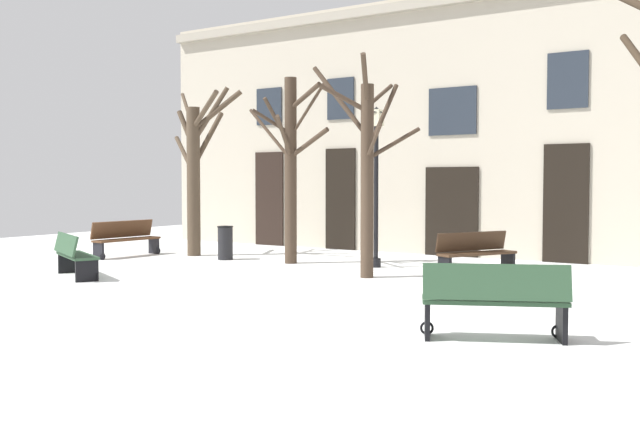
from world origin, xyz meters
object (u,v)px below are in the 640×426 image
bench_facing_shops (74,255)px  bench_back_to_back_left (126,238)px  streetlamp (376,169)px  bench_far_corner (475,252)px  litter_bin (225,243)px  tree_foreground (291,163)px  bench_back_to_back_right (494,301)px  tree_center (367,165)px  tree_right_of_center (196,167)px

bench_facing_shops → bench_back_to_back_left: bench_back_to_back_left is taller
streetlamp → bench_far_corner: 2.85m
litter_bin → bench_back_to_back_left: bearing=-163.4°
streetlamp → bench_facing_shops: streetlamp is taller
tree_foreground → bench_far_corner: size_ratio=2.43×
tree_foreground → bench_back_to_back_right: (6.55, -5.17, -1.83)m
litter_bin → bench_back_to_back_right: size_ratio=0.46×
tree_center → bench_back_to_back_left: bearing=178.7°
bench_far_corner → tree_foreground: bearing=124.7°
tree_right_of_center → bench_back_to_back_right: size_ratio=2.44×
bench_facing_shops → bench_back_to_back_left: (-2.16, 3.25, 0.03)m
tree_right_of_center → bench_far_corner: 7.54m
streetlamp → bench_facing_shops: size_ratio=2.06×
bench_facing_shops → bench_back_to_back_right: size_ratio=0.97×
tree_right_of_center → bench_back_to_back_left: tree_right_of_center is taller
streetlamp → bench_back_to_back_right: bearing=-50.7°
tree_right_of_center → streetlamp: size_ratio=1.22×
litter_bin → bench_far_corner: size_ratio=0.46×
tree_right_of_center → bench_back_to_back_right: 11.13m
bench_back_to_back_right → litter_bin: bearing=-56.0°
litter_bin → bench_facing_shops: 4.05m
tree_foreground → streetlamp: tree_foreground is taller
tree_center → bench_far_corner: tree_center is taller
tree_foreground → bench_far_corner: (4.26, 0.40, -1.85)m
tree_center → bench_far_corner: 2.86m
bench_back_to_back_left → tree_center: bearing=-87.2°
tree_right_of_center → streetlamp: bearing=2.9°
bench_facing_shops → bench_far_corner: bearing=-119.0°
litter_bin → bench_back_to_back_right: (8.34, -4.98, 0.07)m
tree_right_of_center → tree_center: size_ratio=1.00×
tree_center → streetlamp: size_ratio=1.22×
litter_bin → bench_back_to_back_left: size_ratio=0.43×
tree_foreground → tree_center: bearing=-23.3°
bench_far_corner → bench_back_to_back_left: (-8.65, -1.36, 0.01)m
bench_far_corner → bench_back_to_back_left: bench_back_to_back_left is taller
streetlamp → bench_facing_shops: (-4.21, -4.64, -1.72)m
bench_facing_shops → bench_back_to_back_left: size_ratio=0.91×
streetlamp → litter_bin: size_ratio=4.33×
bench_back_to_back_right → bench_back_to_back_left: size_ratio=0.93×
tree_foreground → bench_far_corner: tree_foreground is taller
bench_facing_shops → tree_foreground: bearing=-92.3°
bench_back_to_back_right → bench_far_corner: (-2.29, 5.57, -0.02)m
tree_center → tree_foreground: tree_center is taller
litter_bin → bench_back_to_back_left: (-2.60, -0.78, 0.06)m
tree_right_of_center → tree_center: bearing=-12.8°
tree_center → streetlamp: (-0.62, 1.54, -0.05)m
streetlamp → tree_center: bearing=-68.2°
tree_right_of_center → litter_bin: 2.26m
tree_right_of_center → tree_foreground: size_ratio=1.01×
tree_foreground → litter_bin: size_ratio=5.24×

